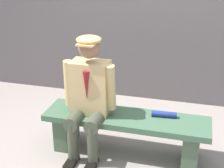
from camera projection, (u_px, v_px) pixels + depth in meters
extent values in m
plane|color=gray|center=(125.00, 152.00, 3.64)|extent=(30.00, 30.00, 0.00)
cube|color=#43654A|center=(126.00, 119.00, 3.48)|extent=(1.74, 0.45, 0.06)
cube|color=#455E45|center=(191.00, 146.00, 3.39)|extent=(0.16, 0.38, 0.39)
cube|color=#455E45|center=(67.00, 129.00, 3.73)|extent=(0.16, 0.38, 0.39)
cube|color=tan|center=(91.00, 87.00, 3.45)|extent=(0.39, 0.25, 0.57)
cylinder|color=#1E2338|center=(90.00, 64.00, 3.35)|extent=(0.22, 0.22, 0.06)
cone|color=maroon|center=(86.00, 86.00, 3.30)|extent=(0.07, 0.07, 0.31)
sphere|color=#8C664C|center=(89.00, 48.00, 3.26)|extent=(0.22, 0.22, 0.22)
ellipsoid|color=#E3B26C|center=(89.00, 40.00, 3.23)|extent=(0.25, 0.25, 0.08)
cube|color=#E3B26C|center=(85.00, 45.00, 3.15)|extent=(0.18, 0.10, 0.02)
cylinder|color=#464D3A|center=(97.00, 119.00, 3.39)|extent=(0.15, 0.40, 0.15)
cylinder|color=#464D3A|center=(93.00, 146.00, 3.35)|extent=(0.11, 0.11, 0.45)
cube|color=black|center=(91.00, 166.00, 3.37)|extent=(0.10, 0.24, 0.05)
cylinder|color=tan|center=(111.00, 88.00, 3.34)|extent=(0.11, 0.17, 0.50)
cylinder|color=#464D3A|center=(77.00, 117.00, 3.45)|extent=(0.15, 0.40, 0.15)
cylinder|color=#464D3A|center=(73.00, 143.00, 3.40)|extent=(0.11, 0.11, 0.45)
cube|color=black|center=(71.00, 162.00, 3.42)|extent=(0.10, 0.24, 0.05)
cylinder|color=tan|center=(69.00, 83.00, 3.45)|extent=(0.11, 0.12, 0.50)
cylinder|color=navy|center=(164.00, 114.00, 3.44)|extent=(0.26, 0.08, 0.06)
cube|color=#5C5658|center=(152.00, 32.00, 4.67)|extent=(12.00, 0.24, 1.96)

